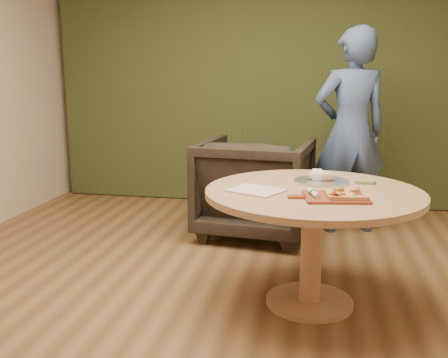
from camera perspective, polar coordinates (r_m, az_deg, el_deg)
room_shell at (r=2.75m, az=-0.77°, el=11.02°), size 5.04×6.04×2.84m
curtain at (r=5.62m, az=5.22°, el=11.40°), size 4.80×0.14×2.78m
pedestal_table at (r=3.13m, az=10.10°, el=-3.72°), size 1.33×1.33×0.75m
pizza_paddle at (r=2.90m, az=12.40°, el=-2.05°), size 0.46×0.33×0.01m
flatbread_pizza at (r=2.90m, az=13.70°, el=-1.70°), size 0.25×0.25×0.04m
cutlery_roll at (r=2.89m, az=10.15°, el=-1.55°), size 0.08×0.20×0.03m
newspaper at (r=3.01m, az=3.67°, el=-1.31°), size 0.38×0.36×0.01m
serving_tray at (r=3.31m, az=11.06°, el=-0.25°), size 0.36×0.36×0.02m
bread_roll at (r=3.31m, az=10.93°, el=0.37°), size 0.19×0.09×0.09m
green_packet at (r=3.36m, az=15.83°, el=-0.29°), size 0.14×0.12×0.02m
armchair at (r=4.51m, az=3.64°, el=-0.37°), size 1.04×0.99×0.98m
person_standing at (r=4.69m, az=14.26°, el=5.24°), size 0.78×0.63×1.86m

